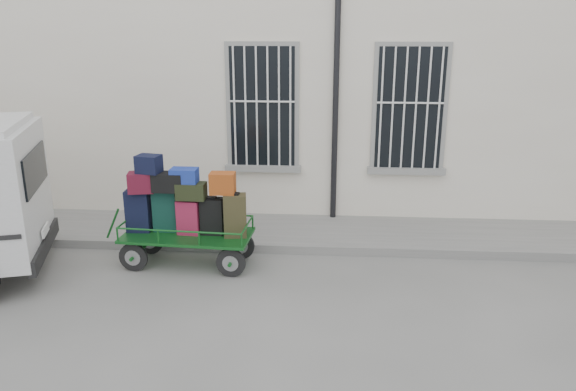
{
  "coord_description": "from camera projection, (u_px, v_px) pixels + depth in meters",
  "views": [
    {
      "loc": [
        0.81,
        -7.39,
        3.73
      ],
      "look_at": [
        0.21,
        1.0,
        1.15
      ],
      "focal_mm": 35.0,
      "sensor_mm": 36.0,
      "label": 1
    }
  ],
  "objects": [
    {
      "name": "building",
      "position": [
        293.0,
        58.0,
        12.56
      ],
      "size": [
        24.0,
        5.15,
        6.0
      ],
      "color": "beige",
      "rests_on": "ground"
    },
    {
      "name": "sidewalk",
      "position": [
        281.0,
        232.0,
        10.28
      ],
      "size": [
        24.0,
        1.7,
        0.15
      ],
      "primitive_type": "cube",
      "color": "slate",
      "rests_on": "ground"
    },
    {
      "name": "ground",
      "position": [
        269.0,
        290.0,
        8.2
      ],
      "size": [
        80.0,
        80.0,
        0.0
      ],
      "primitive_type": "plane",
      "color": "slate",
      "rests_on": "ground"
    },
    {
      "name": "luggage_cart",
      "position": [
        183.0,
        212.0,
        8.84
      ],
      "size": [
        2.41,
        1.05,
        1.8
      ],
      "rotation": [
        0.0,
        0.0,
        -0.07
      ],
      "color": "black",
      "rests_on": "ground"
    }
  ]
}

